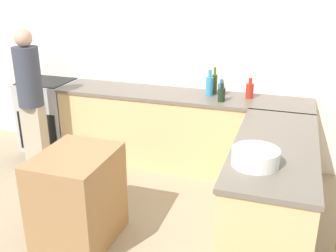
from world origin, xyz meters
The scene contains 12 objects.
wall_back centered at (0.00, 2.26, 1.35)m, with size 8.00×0.06×2.70m.
counter_back centered at (0.00, 1.92, 0.47)m, with size 3.05×0.64×0.93m.
counter_peninsula centered at (1.18, 0.73, 0.47)m, with size 0.69×1.80×0.93m.
range_oven centered at (-1.87, 1.92, 0.47)m, with size 0.68×0.62×0.95m.
island_table centered at (-0.41, 0.17, 0.43)m, with size 0.60×0.75×0.85m.
mixing_bowl centered at (1.06, 0.28, 1.00)m, with size 0.35×0.35×0.13m.
hot_sauce_bottle centered at (0.80, 2.01, 1.03)m, with size 0.09×0.09×0.23m.
dish_soap_bottle centered at (0.34, 1.96, 1.06)m, with size 0.09×0.09×0.31m.
water_bottle_blue centered at (0.46, 2.02, 1.01)m, with size 0.07×0.07×0.19m.
wine_bottle_dark centered at (0.52, 1.78, 1.02)m, with size 0.08×0.08×0.21m.
olive_oil_bottle centered at (0.37, 2.08, 1.06)m, with size 0.07×0.07×0.32m.
person_by_range centered at (-1.65, 1.29, 0.94)m, with size 0.29×0.29×1.71m.
Camera 1 is at (1.26, -2.42, 2.24)m, focal length 42.00 mm.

